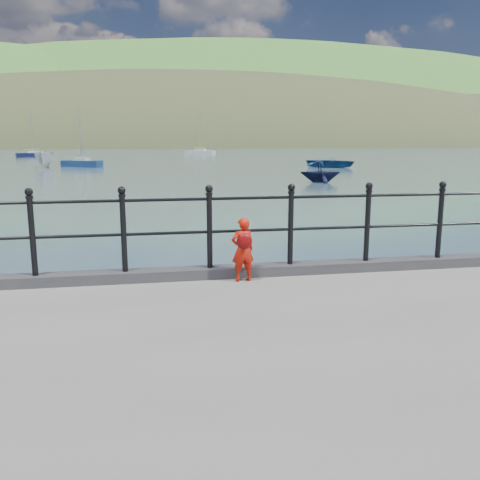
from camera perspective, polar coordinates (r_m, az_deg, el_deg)
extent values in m
plane|color=#2D4251|center=(7.97, 0.94, -10.67)|extent=(600.00, 600.00, 0.00)
cube|color=#28282B|center=(7.49, 1.19, -3.45)|extent=(60.00, 0.30, 0.15)
cylinder|color=black|center=(7.36, 1.20, 1.07)|extent=(18.00, 0.04, 0.04)
cylinder|color=black|center=(7.29, 1.22, 4.73)|extent=(18.00, 0.04, 0.04)
cylinder|color=black|center=(7.38, -22.27, 0.26)|extent=(0.08, 0.08, 1.05)
sphere|color=black|center=(7.30, -22.63, 5.00)|extent=(0.11, 0.11, 0.11)
cylinder|color=black|center=(7.22, -12.93, 0.60)|extent=(0.08, 0.08, 1.05)
sphere|color=black|center=(7.14, -13.15, 5.45)|extent=(0.11, 0.11, 0.11)
cylinder|color=black|center=(7.26, -3.44, 0.92)|extent=(0.08, 0.08, 1.05)
sphere|color=black|center=(7.18, -3.50, 5.76)|extent=(0.11, 0.11, 0.11)
cylinder|color=black|center=(7.50, 5.70, 1.21)|extent=(0.08, 0.08, 1.05)
sphere|color=black|center=(7.42, 5.80, 5.90)|extent=(0.11, 0.11, 0.11)
cylinder|color=black|center=(7.91, 14.09, 1.46)|extent=(0.08, 0.08, 1.05)
sphere|color=black|center=(7.83, 14.31, 5.89)|extent=(0.11, 0.11, 0.11)
cylinder|color=black|center=(8.47, 21.51, 1.64)|extent=(0.08, 0.08, 1.05)
sphere|color=black|center=(8.40, 21.82, 5.78)|extent=(0.11, 0.11, 0.11)
ellipsoid|color=#333A21|center=(204.21, -4.24, 6.09)|extent=(400.00, 100.00, 88.00)
ellipsoid|color=#387026|center=(271.04, 2.89, 4.86)|extent=(600.00, 180.00, 156.00)
cube|color=silver|center=(191.21, -20.76, 10.58)|extent=(9.00, 6.00, 6.00)
cube|color=#4C4744|center=(191.26, -20.85, 11.77)|extent=(9.50, 6.50, 2.00)
cube|color=silver|center=(188.54, -13.75, 10.98)|extent=(9.00, 6.00, 6.00)
cube|color=#4C4744|center=(188.58, -13.81, 12.19)|extent=(9.50, 6.50, 2.00)
cube|color=silver|center=(189.25, -4.48, 11.26)|extent=(9.00, 6.00, 6.00)
cube|color=#4C4744|center=(189.29, -4.49, 12.47)|extent=(9.50, 6.50, 2.00)
cube|color=silver|center=(193.89, 3.64, 11.27)|extent=(9.00, 6.00, 6.00)
cube|color=#4C4744|center=(193.93, 3.66, 12.45)|extent=(9.50, 6.50, 2.00)
imported|color=red|center=(7.12, 0.30, -1.08)|extent=(0.36, 0.26, 0.91)
ellipsoid|color=#C70707|center=(6.96, 0.50, -0.14)|extent=(0.22, 0.11, 0.23)
imported|color=navy|center=(55.43, 10.23, 8.61)|extent=(6.49, 6.71, 1.13)
imported|color=silver|center=(57.59, -21.01, 8.47)|extent=(1.80, 4.62, 1.77)
imported|color=black|center=(36.01, 9.01, 7.55)|extent=(3.00, 2.68, 1.44)
cube|color=beige|center=(102.22, -4.52, 9.72)|extent=(6.08, 4.51, 0.90)
cube|color=beige|center=(102.21, -4.53, 10.00)|extent=(2.44, 2.12, 0.50)
cylinder|color=#A5A5A8|center=(102.20, -4.56, 12.21)|extent=(0.10, 0.10, 7.97)
cylinder|color=#A5A5A8|center=(102.20, -4.53, 10.31)|extent=(2.37, 1.38, 0.06)
cube|color=navy|center=(57.67, -17.32, 8.07)|extent=(4.53, 3.16, 0.90)
cube|color=beige|center=(57.65, -17.35, 8.56)|extent=(1.80, 1.54, 0.50)
cylinder|color=#A5A5A8|center=(57.61, -17.52, 11.33)|extent=(0.10, 0.10, 5.67)
cylinder|color=#A5A5A8|center=(57.63, -17.38, 9.11)|extent=(1.79, 0.91, 0.06)
cube|color=black|center=(91.74, -22.21, 8.76)|extent=(5.44, 3.30, 0.90)
cube|color=beige|center=(91.73, -22.23, 9.07)|extent=(2.10, 1.68, 0.50)
cylinder|color=#A5A5A8|center=(91.70, -22.38, 11.10)|extent=(0.10, 0.10, 6.62)
cylinder|color=#A5A5A8|center=(91.71, -22.25, 9.41)|extent=(2.22, 0.86, 0.06)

